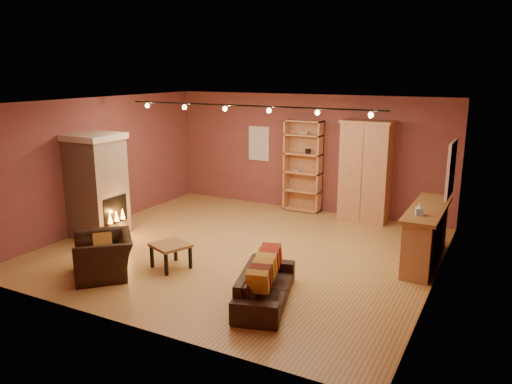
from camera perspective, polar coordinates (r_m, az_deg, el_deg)
The scene contains 16 objects.
floor at distance 9.64m, azimuth -1.61°, elevation -6.60°, with size 7.00×7.00×0.00m, color olive.
ceiling at distance 9.05m, azimuth -1.73°, elevation 10.26°, with size 7.00×7.00×0.00m, color brown.
back_wall at distance 12.13m, azimuth 5.87°, elevation 4.44°, with size 7.00×0.02×2.80m, color brown.
left_wall at distance 11.34m, azimuth -17.32°, elevation 3.23°, with size 0.02×6.50×2.80m, color brown.
right_wall at distance 8.17m, azimuth 20.30°, elevation -0.95°, with size 0.02×6.50×2.80m, color brown.
fireplace at distance 10.67m, azimuth -17.69°, elevation 0.71°, with size 1.01×0.98×2.12m.
back_window at distance 12.62m, azimuth 0.35°, elevation 5.57°, with size 0.56×0.04×0.86m, color silver.
bookcase at distance 12.08m, azimuth 5.49°, elevation 3.08°, with size 0.90×0.35×2.21m.
armoire at distance 11.43m, azimuth 12.39°, elevation 2.33°, with size 1.12×0.64×2.29m.
bar_counter at distance 9.35m, azimuth 18.83°, elevation -4.62°, with size 0.58×2.15×1.03m.
tissue_box at distance 8.64m, azimuth 18.18°, elevation -1.95°, with size 0.14×0.14×0.21m.
right_window at distance 9.48m, azimuth 21.40°, elevation 2.46°, with size 0.05×0.90×1.00m, color silver.
loveseat at distance 7.46m, azimuth 1.06°, elevation -9.90°, with size 0.95×1.79×0.73m.
armchair at distance 8.72m, azimuth -17.06°, elevation -6.24°, with size 1.23×1.23×0.92m.
coffee_table at distance 8.79m, azimuth -9.73°, elevation -6.27°, with size 0.75×0.75×0.44m.
track_rail at distance 9.23m, azimuth -1.11°, elevation 9.62°, with size 5.20×0.09×0.13m.
Camera 1 is at (4.42, -7.87, 3.36)m, focal length 35.00 mm.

